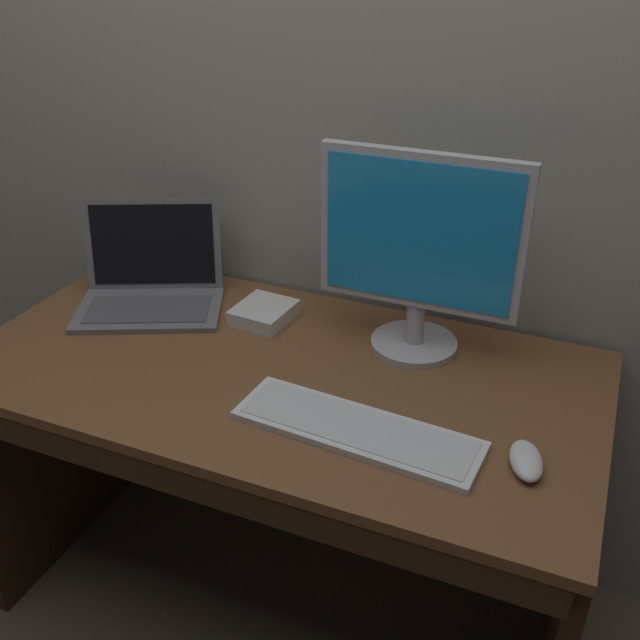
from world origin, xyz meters
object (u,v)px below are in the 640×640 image
(laptop_space_gray, at_px, (151,288))
(external_monitor, at_px, (419,250))
(wired_keyboard, at_px, (357,429))
(external_drive_box, at_px, (264,313))
(computer_mouse, at_px, (526,461))

(laptop_space_gray, relative_size, external_monitor, 0.94)
(wired_keyboard, xyz_separation_m, external_drive_box, (-0.37, 0.33, 0.01))
(external_monitor, distance_m, computer_mouse, 0.50)
(external_monitor, distance_m, external_drive_box, 0.44)
(wired_keyboard, height_order, computer_mouse, computer_mouse)
(external_drive_box, bearing_deg, computer_mouse, -24.45)
(laptop_space_gray, bearing_deg, external_monitor, 4.10)
(wired_keyboard, height_order, external_drive_box, external_drive_box)
(external_drive_box, bearing_deg, laptop_space_gray, -171.95)
(external_monitor, bearing_deg, computer_mouse, -46.04)
(laptop_space_gray, bearing_deg, external_drive_box, 8.05)
(external_monitor, relative_size, computer_mouse, 4.12)
(wired_keyboard, bearing_deg, external_monitor, 88.46)
(computer_mouse, xyz_separation_m, external_drive_box, (-0.69, 0.31, 0.00))
(wired_keyboard, xyz_separation_m, computer_mouse, (0.32, 0.02, 0.01))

